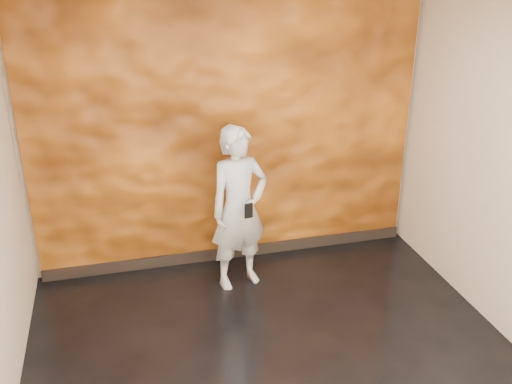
{
  "coord_description": "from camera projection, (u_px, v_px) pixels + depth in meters",
  "views": [
    {
      "loc": [
        -1.09,
        -3.37,
        3.11
      ],
      "look_at": [
        0.05,
        1.06,
        1.13
      ],
      "focal_mm": 40.0,
      "sensor_mm": 36.0,
      "label": 1
    }
  ],
  "objects": [
    {
      "name": "room",
      "position": [
        287.0,
        215.0,
        3.92
      ],
      "size": [
        4.02,
        4.02,
        2.81
      ],
      "color": "black",
      "rests_on": "ground"
    },
    {
      "name": "feature_wall",
      "position": [
        228.0,
        134.0,
        5.67
      ],
      "size": [
        3.9,
        0.06,
        2.75
      ],
      "primitive_type": "cube",
      "color": "orange",
      "rests_on": "ground"
    },
    {
      "name": "baseboard",
      "position": [
        232.0,
        252.0,
        6.16
      ],
      "size": [
        3.9,
        0.04,
        0.12
      ],
      "primitive_type": "cube",
      "color": "black",
      "rests_on": "ground"
    },
    {
      "name": "man",
      "position": [
        239.0,
        208.0,
        5.41
      ],
      "size": [
        0.67,
        0.53,
        1.62
      ],
      "primitive_type": "imported",
      "rotation": [
        0.0,
        0.0,
        0.26
      ],
      "color": "#A0A3AE",
      "rests_on": "ground"
    },
    {
      "name": "phone",
      "position": [
        249.0,
        211.0,
        5.18
      ],
      "size": [
        0.08,
        0.03,
        0.15
      ],
      "primitive_type": "cube",
      "rotation": [
        0.0,
        0.0,
        0.16
      ],
      "color": "black",
      "rests_on": "man"
    }
  ]
}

